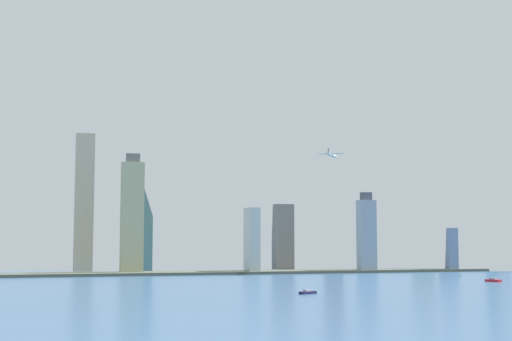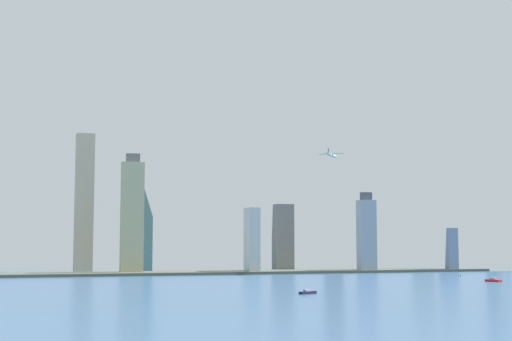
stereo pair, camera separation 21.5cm
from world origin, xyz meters
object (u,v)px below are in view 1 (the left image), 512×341
(skyscraper_0, at_px, (448,248))
(skyscraper_7, at_px, (496,223))
(channel_buoy_1, at_px, (461,275))
(boat_6, at_px, (493,280))
(skyscraper_4, at_px, (132,217))
(airplane, at_px, (332,155))
(boat_4, at_px, (308,292))
(skyscraper_6, at_px, (333,217))
(skyscraper_8, at_px, (252,241))
(skyscraper_2, at_px, (283,238))
(observation_tower, at_px, (499,163))
(skyscraper_1, at_px, (84,203))
(skyscraper_5, at_px, (367,235))
(skyscraper_3, at_px, (144,220))
(skyscraper_9, at_px, (423,237))

(skyscraper_0, xyz_separation_m, skyscraper_7, (139.03, 87.95, 37.73))
(channel_buoy_1, bearing_deg, skyscraper_0, 63.05)
(skyscraper_7, relative_size, boat_6, 8.27)
(skyscraper_4, distance_m, boat_6, 419.34)
(skyscraper_4, height_order, airplane, airplane)
(boat_6, xyz_separation_m, airplane, (-73.21, 227.28, 147.11))
(boat_4, bearing_deg, channel_buoy_1, -164.95)
(skyscraper_0, xyz_separation_m, skyscraper_6, (-124.44, 98.97, 44.61))
(skyscraper_8, relative_size, boat_6, 4.75)
(skyscraper_0, height_order, skyscraper_8, skyscraper_8)
(skyscraper_0, bearing_deg, skyscraper_6, 141.50)
(skyscraper_6, distance_m, boat_4, 507.51)
(channel_buoy_1, bearing_deg, skyscraper_6, 103.87)
(skyscraper_2, height_order, skyscraper_6, skyscraper_6)
(skyscraper_7, bearing_deg, observation_tower, -121.46)
(boat_6, bearing_deg, observation_tower, -54.45)
(skyscraper_1, bearing_deg, skyscraper_2, -3.85)
(skyscraper_5, xyz_separation_m, skyscraper_7, (261.77, 91.86, 19.86))
(skyscraper_1, relative_size, skyscraper_4, 1.20)
(skyscraper_2, distance_m, boat_6, 324.68)
(skyscraper_7, bearing_deg, skyscraper_4, -172.80)
(skyscraper_4, bearing_deg, boat_6, -39.70)
(skyscraper_1, distance_m, skyscraper_5, 362.49)
(skyscraper_3, xyz_separation_m, skyscraper_5, (268.98, -123.64, -20.16))
(airplane, bearing_deg, boat_4, -167.16)
(skyscraper_6, bearing_deg, airplane, -114.04)
(skyscraper_0, distance_m, skyscraper_5, 124.10)
(observation_tower, relative_size, channel_buoy_1, 106.76)
(skyscraper_9, height_order, airplane, airplane)
(observation_tower, relative_size, skyscraper_3, 2.12)
(observation_tower, xyz_separation_m, skyscraper_3, (-486.96, 103.34, -82.32))
(skyscraper_5, bearing_deg, channel_buoy_1, -66.66)
(skyscraper_7, xyz_separation_m, channel_buoy_1, (-206.34, -220.35, -66.92))
(skyscraper_0, bearing_deg, observation_tower, 9.76)
(skyscraper_4, height_order, skyscraper_7, skyscraper_4)
(channel_buoy_1, bearing_deg, boat_4, -141.27)
(skyscraper_5, bearing_deg, skyscraper_3, 155.31)
(skyscraper_3, height_order, skyscraper_4, skyscraper_3)
(skyscraper_7, bearing_deg, boat_6, -125.97)
(observation_tower, xyz_separation_m, boat_4, (-437.89, -369.61, -149.72))
(airplane, bearing_deg, skyscraper_4, 120.61)
(skyscraper_3, xyz_separation_m, skyscraper_4, (-30.98, -102.76, 0.86))
(skyscraper_2, bearing_deg, boat_6, -69.54)
(skyscraper_4, distance_m, skyscraper_8, 151.49)
(skyscraper_0, height_order, boat_6, skyscraper_0)
(skyscraper_7, height_order, boat_6, skyscraper_7)
(skyscraper_6, relative_size, skyscraper_8, 1.84)
(observation_tower, height_order, skyscraper_8, observation_tower)
(boat_4, bearing_deg, skyscraper_2, -130.84)
(observation_tower, xyz_separation_m, channel_buoy_1, (-162.55, -148.79, -149.54))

